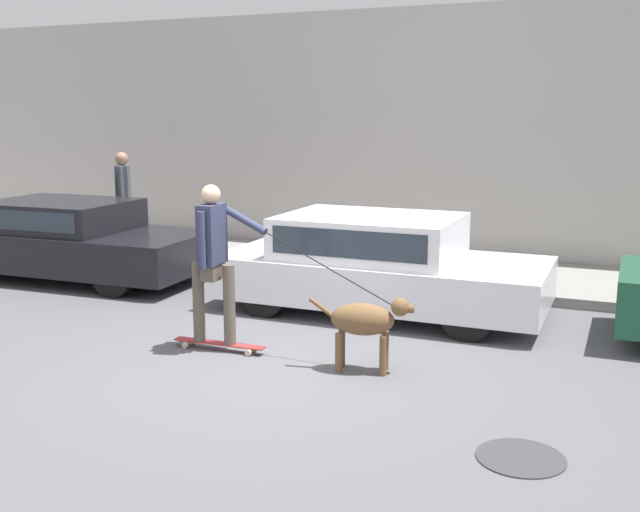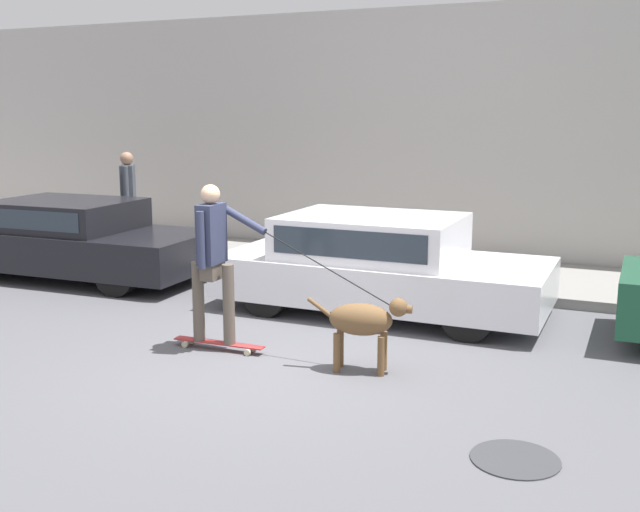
{
  "view_description": "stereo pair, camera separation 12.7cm",
  "coord_description": "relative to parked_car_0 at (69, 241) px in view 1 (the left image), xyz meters",
  "views": [
    {
      "loc": [
        3.34,
        -6.59,
        2.55
      ],
      "look_at": [
        0.14,
        1.0,
        0.95
      ],
      "focal_mm": 42.0,
      "sensor_mm": 36.0,
      "label": 1
    },
    {
      "loc": [
        3.46,
        -6.54,
        2.55
      ],
      "look_at": [
        0.14,
        1.0,
        0.95
      ],
      "focal_mm": 42.0,
      "sensor_mm": 36.0,
      "label": 2
    }
  ],
  "objects": [
    {
      "name": "ground_plane",
      "position": [
        4.63,
        -2.35,
        -0.59
      ],
      "size": [
        36.0,
        36.0,
        0.0
      ],
      "primitive_type": "plane",
      "color": "#545459"
    },
    {
      "name": "dog",
      "position": [
        5.62,
        -2.23,
        -0.07
      ],
      "size": [
        1.04,
        0.43,
        0.77
      ],
      "rotation": [
        0.0,
        0.0,
        0.18
      ],
      "color": "brown",
      "rests_on": "ground_plane"
    },
    {
      "name": "sidewalk_curb",
      "position": [
        4.63,
        2.27,
        -0.52
      ],
      "size": [
        30.0,
        2.41,
        0.14
      ],
      "color": "gray",
      "rests_on": "ground_plane"
    },
    {
      "name": "back_wall",
      "position": [
        4.63,
        3.64,
        1.54
      ],
      "size": [
        32.0,
        0.3,
        4.25
      ],
      "color": "#B2ADA8",
      "rests_on": "ground_plane"
    },
    {
      "name": "parked_car_1",
      "position": [
        5.01,
        0.0,
        0.02
      ],
      "size": [
        4.15,
        1.86,
        1.24
      ],
      "rotation": [
        0.0,
        0.0,
        -0.0
      ],
      "color": "black",
      "rests_on": "ground_plane"
    },
    {
      "name": "skateboarder",
      "position": [
        3.91,
        -2.22,
        0.44
      ],
      "size": [
        2.55,
        0.52,
        1.8
      ],
      "rotation": [
        0.0,
        0.0,
        0.04
      ],
      "color": "beige",
      "rests_on": "ground_plane"
    },
    {
      "name": "parked_car_0",
      "position": [
        0.0,
        0.0,
        0.0
      ],
      "size": [
        4.3,
        1.91,
        1.2
      ],
      "rotation": [
        0.0,
        0.0,
        0.03
      ],
      "color": "black",
      "rests_on": "ground_plane"
    },
    {
      "name": "manhole_cover",
      "position": [
        7.34,
        -3.58,
        -0.58
      ],
      "size": [
        0.66,
        0.66,
        0.01
      ],
      "color": "#38383D",
      "rests_on": "ground_plane"
    },
    {
      "name": "pedestrian_with_bag",
      "position": [
        -0.29,
        1.75,
        0.5
      ],
      "size": [
        0.46,
        0.67,
        1.71
      ],
      "rotation": [
        0.0,
        0.0,
        3.68
      ],
      "color": "brown",
      "rests_on": "sidewalk_curb"
    }
  ]
}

